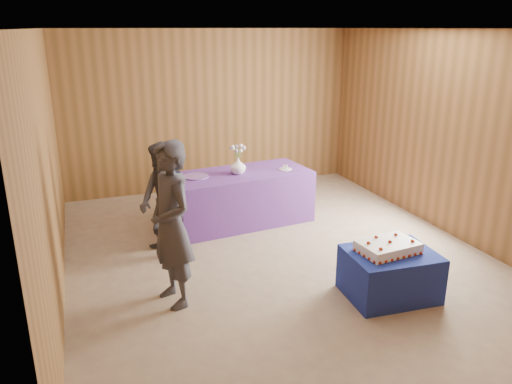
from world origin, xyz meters
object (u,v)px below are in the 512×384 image
sheet_cake (388,247)px  guest_right (165,202)px  guest_left (171,225)px  vase (238,166)px  serving_table (240,198)px  cake_table (390,274)px

sheet_cake → guest_right: bearing=133.4°
guest_left → guest_right: bearing=158.3°
vase → guest_left: bearing=-125.0°
vase → guest_right: (-1.18, -0.76, -0.15)m
sheet_cake → vase: size_ratio=2.90×
sheet_cake → guest_right: 2.64m
guest_left → guest_right: 1.11m
serving_table → sheet_cake: (0.79, -2.51, 0.18)m
guest_right → guest_left: bearing=-26.7°
cake_table → serving_table: (-0.82, 2.54, 0.12)m
serving_table → cake_table: bearing=-78.1°
serving_table → guest_left: size_ratio=1.17×
serving_table → sheet_cake: 2.64m
cake_table → vase: (-0.86, 2.50, 0.61)m
vase → guest_left: 2.26m
sheet_cake → guest_right: size_ratio=0.46×
cake_table → serving_table: 2.67m
sheet_cake → guest_right: guest_right is taller
guest_right → sheet_cake: bearing=28.9°
cake_table → guest_left: guest_left is taller
guest_left → serving_table: bearing=129.5°
guest_right → serving_table: bearing=102.9°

